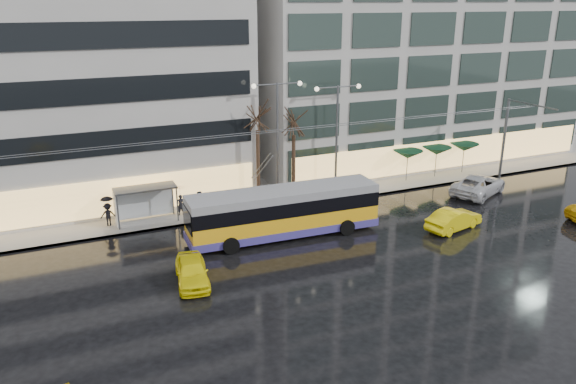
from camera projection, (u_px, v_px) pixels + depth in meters
ground at (318, 264)px, 33.17m from camera, size 140.00×140.00×0.00m
sidewalk at (263, 189)px, 46.01m from camera, size 80.00×10.00×0.15m
kerb at (287, 209)px, 41.73m from camera, size 80.00×0.10×0.15m
building_right at (409, 24)px, 52.77m from camera, size 32.00×14.00×25.00m
trolleybus at (284, 214)px, 36.55m from camera, size 12.76×5.19×5.87m
catenary at (280, 160)px, 39.03m from camera, size 42.24×5.12×7.00m
bus_shelter at (139, 197)px, 38.56m from camera, size 4.20×1.60×2.51m
street_lamp_near at (277, 126)px, 41.33m from camera, size 3.96×0.36×9.03m
street_lamp_far at (337, 124)px, 43.33m from camera, size 3.96×0.36×8.53m
tree_a at (257, 112)px, 40.57m from camera, size 3.20×3.20×8.40m
tree_b at (294, 118)px, 42.11m from camera, size 3.20×3.20×7.70m
parasol_a at (408, 154)px, 47.25m from camera, size 2.50×2.50×2.65m
parasol_b at (437, 151)px, 48.40m from camera, size 2.50×2.50×2.65m
parasol_c at (464, 147)px, 49.55m from camera, size 2.50×2.50×2.65m
taxi_a at (192, 271)px, 30.72m from camera, size 2.34×4.40×1.43m
taxi_b at (454, 219)px, 37.94m from camera, size 4.59×2.49×1.43m
sedan_silver at (479, 185)px, 44.77m from camera, size 6.39×4.85×1.61m
pedestrian_a at (180, 195)px, 39.82m from camera, size 1.03×1.05×2.19m
pedestrian_b at (199, 204)px, 39.85m from camera, size 1.10×1.00×1.84m
pedestrian_c at (108, 210)px, 38.08m from camera, size 1.10×0.91×2.11m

